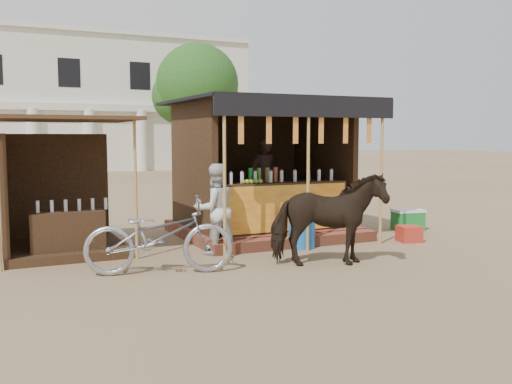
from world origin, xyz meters
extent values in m
plane|color=#846B4C|center=(0.00, 0.00, 0.00)|extent=(120.00, 120.00, 0.00)
cube|color=#994D32|center=(1.00, 3.50, 0.11)|extent=(3.40, 2.80, 0.22)
cube|color=#994D32|center=(1.00, 1.95, 0.10)|extent=(3.40, 0.35, 0.20)
cube|color=#3A2715|center=(1.00, 2.55, 0.69)|extent=(2.60, 0.55, 0.95)
cube|color=#CB5617|center=(1.00, 2.27, 0.69)|extent=(2.50, 0.02, 0.88)
cube|color=#3A2715|center=(1.00, 4.75, 1.47)|extent=(3.00, 0.12, 2.50)
cube|color=#3A2715|center=(-0.50, 3.50, 1.47)|extent=(0.12, 2.50, 2.50)
cube|color=#3A2715|center=(2.50, 3.50, 1.47)|extent=(0.12, 2.50, 2.50)
cube|color=black|center=(1.00, 3.30, 2.75)|extent=(3.60, 3.60, 0.06)
cube|color=black|center=(1.00, 1.52, 2.57)|extent=(3.60, 0.06, 0.36)
cylinder|color=tan|center=(-0.60, 1.55, 1.38)|extent=(0.06, 0.06, 2.75)
cylinder|color=tan|center=(1.00, 1.55, 1.38)|extent=(0.06, 0.06, 2.75)
cylinder|color=tan|center=(2.60, 1.55, 1.38)|extent=(0.06, 0.06, 2.75)
cube|color=red|center=(-0.30, 1.55, 2.20)|extent=(0.10, 0.02, 0.55)
cube|color=red|center=(0.22, 1.55, 2.20)|extent=(0.10, 0.02, 0.55)
cube|color=red|center=(0.74, 1.55, 2.20)|extent=(0.10, 0.02, 0.55)
cube|color=red|center=(1.26, 1.55, 2.20)|extent=(0.10, 0.02, 0.55)
cube|color=red|center=(1.78, 1.55, 2.20)|extent=(0.10, 0.02, 0.55)
cube|color=red|center=(2.30, 1.55, 2.20)|extent=(0.10, 0.02, 0.55)
imported|color=black|center=(1.10, 3.60, 1.13)|extent=(0.75, 0.59, 1.82)
cube|color=#3A2715|center=(-3.00, 3.20, 0.07)|extent=(2.00, 2.00, 0.15)
cube|color=#3A2715|center=(-3.00, 4.15, 1.05)|extent=(1.90, 0.10, 2.10)
cube|color=#3A2715|center=(-3.95, 3.20, 1.05)|extent=(0.10, 1.90, 2.10)
cube|color=#472D19|center=(-3.00, 3.10, 2.35)|extent=(2.40, 2.40, 0.06)
cylinder|color=tan|center=(-1.95, 2.15, 1.18)|extent=(0.05, 0.05, 2.35)
cube|color=#3A2715|center=(-3.00, 2.70, 0.40)|extent=(1.20, 0.50, 0.80)
imported|color=black|center=(0.67, 0.36, 0.75)|extent=(1.93, 1.32, 1.49)
imported|color=#93949B|center=(-1.88, 0.98, 0.58)|extent=(2.32, 1.33, 1.15)
imported|color=silver|center=(-0.60, 2.00, 0.79)|extent=(0.81, 0.66, 1.58)
cylinder|color=blue|center=(1.04, 1.82, 0.34)|extent=(0.60, 0.60, 0.69)
cube|color=#A72A1B|center=(3.25, 1.48, 0.16)|extent=(0.48, 0.48, 0.31)
cube|color=#1B7A2E|center=(4.14, 2.60, 0.20)|extent=(0.68, 0.51, 0.40)
cube|color=white|center=(4.14, 2.60, 0.43)|extent=(0.70, 0.53, 0.06)
cube|color=silver|center=(-2.00, 30.00, 4.00)|extent=(26.00, 7.00, 8.00)
cube|color=silver|center=(-2.00, 26.40, 3.70)|extent=(26.00, 0.50, 0.40)
cube|color=silver|center=(-2.00, 26.50, 8.05)|extent=(26.00, 0.30, 0.25)
cylinder|color=silver|center=(-2.00, 26.40, 1.80)|extent=(0.70, 0.70, 3.60)
cylinder|color=silver|center=(1.00, 26.40, 1.80)|extent=(0.70, 0.70, 3.60)
cylinder|color=silver|center=(4.00, 26.40, 1.80)|extent=(0.70, 0.70, 3.60)
cylinder|color=silver|center=(7.00, 26.40, 1.80)|extent=(0.70, 0.70, 3.60)
cylinder|color=silver|center=(10.00, 26.40, 1.80)|extent=(0.70, 0.70, 3.60)
cylinder|color=#382314|center=(6.00, 22.00, 2.00)|extent=(0.50, 0.50, 4.00)
sphere|color=#306321|center=(6.00, 22.00, 4.80)|extent=(4.40, 4.40, 4.40)
sphere|color=#306321|center=(5.20, 22.60, 4.20)|extent=(2.99, 2.99, 2.99)
camera|label=1|loc=(-4.09, -7.24, 2.05)|focal=40.00mm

